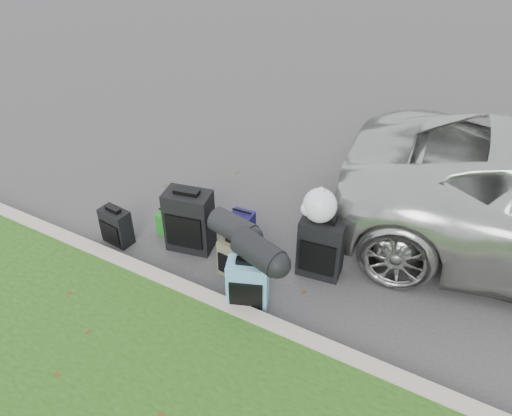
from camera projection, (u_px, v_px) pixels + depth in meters
The scene contains 12 objects.
ground at pixel (255, 254), 6.19m from camera, with size 120.00×120.00×0.00m, color #383535.
curb at pixel (211, 302), 5.44m from camera, with size 120.00×0.18×0.15m, color #9E937F.
suitcase_small_black at pixel (116, 226), 6.27m from camera, with size 0.38×0.21×0.48m, color black.
suitcase_large_black_left at pixel (189, 221), 6.09m from camera, with size 0.56×0.33×0.80m, color black.
suitcase_olive at pixel (234, 258), 5.78m from camera, with size 0.34×0.22×0.47m, color #46442F.
suitcase_teal at pixel (248, 285), 5.32m from camera, with size 0.43×0.26×0.62m, color teal.
suitcase_large_black_right at pixel (321, 247), 5.72m from camera, with size 0.50×0.30×0.75m, color black.
tote_green at pixel (169, 223), 6.47m from camera, with size 0.27×0.21×0.30m, color #1B791D.
tote_navy at pixel (242, 223), 6.46m from camera, with size 0.29×0.23×0.31m, color #1B164F.
duffel_left at pixel (233, 227), 5.63m from camera, with size 0.29×0.29×0.54m, color black.
duffel_right at pixel (259, 252), 5.05m from camera, with size 0.30×0.30×0.53m, color black.
trash_bag at pixel (320, 205), 5.42m from camera, with size 0.38×0.38×0.38m, color silver.
Camera 1 is at (2.30, -4.11, 4.06)m, focal length 35.00 mm.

